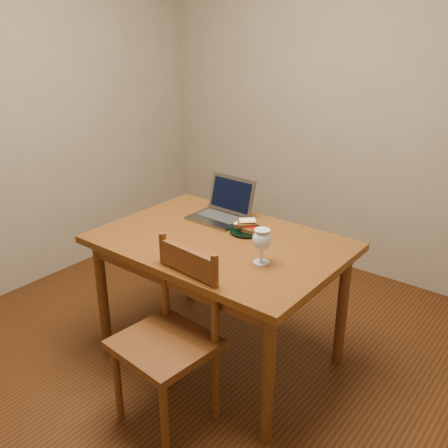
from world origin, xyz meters
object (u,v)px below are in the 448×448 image
Objects in this scene: table at (220,254)px; laptop at (224,207)px; plate at (247,231)px; chair at (168,332)px; milk_glass at (262,246)px.

laptop is (-0.19, 0.27, 0.15)m from table.
chair is at bearing -85.14° from plate.
laptop is (-0.25, 0.11, 0.05)m from plate.
milk_glass reaches higher than chair.
chair is 0.59m from milk_glass.
milk_glass is at bearing -43.57° from plate.
plate is (0.06, 0.17, 0.09)m from table.
laptop reaches higher than milk_glass.
plate is 0.61× the size of laptop.
chair is 1.43× the size of laptop.
laptop is at bearing 156.69° from plate.
laptop is (-0.52, 0.37, -0.03)m from milk_glass.
laptop is (-0.31, 0.80, 0.31)m from chair.
chair is 0.91m from laptop.
chair is 2.55× the size of milk_glass.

